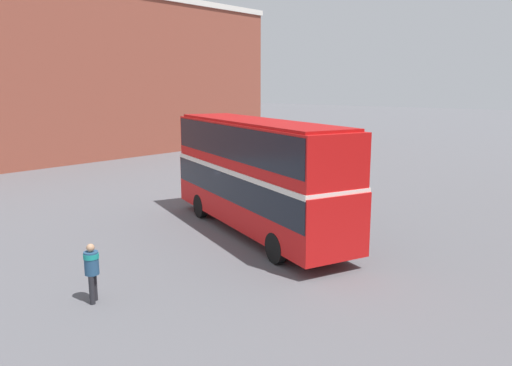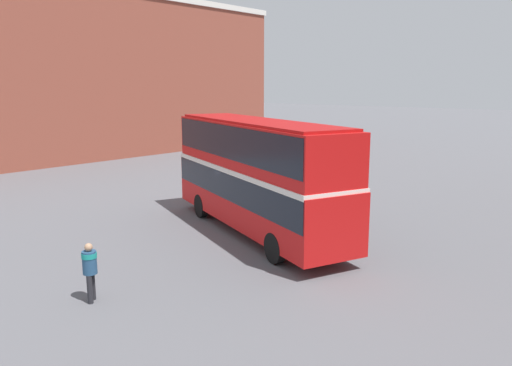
{
  "view_description": "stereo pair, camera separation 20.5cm",
  "coord_description": "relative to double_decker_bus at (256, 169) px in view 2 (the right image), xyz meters",
  "views": [
    {
      "loc": [
        13.59,
        -15.39,
        6.0
      ],
      "look_at": [
        0.47,
        -0.32,
        2.09
      ],
      "focal_mm": 35.0,
      "sensor_mm": 36.0,
      "label": 1
    },
    {
      "loc": [
        13.74,
        -15.25,
        6.0
      ],
      "look_at": [
        0.47,
        -0.32,
        2.09
      ],
      "focal_mm": 35.0,
      "sensor_mm": 36.0,
      "label": 2
    }
  ],
  "objects": [
    {
      "name": "parked_car_kerb_far",
      "position": [
        -7.49,
        12.65,
        -1.92
      ],
      "size": [
        4.49,
        2.22,
        1.47
      ],
      "rotation": [
        0.0,
        0.0,
        0.09
      ],
      "color": "black",
      "rests_on": "ground_plane"
    },
    {
      "name": "double_decker_bus",
      "position": [
        0.0,
        0.0,
        0.0
      ],
      "size": [
        11.27,
        6.28,
        4.65
      ],
      "rotation": [
        0.0,
        0.0,
        -0.36
      ],
      "color": "red",
      "rests_on": "ground_plane"
    },
    {
      "name": "pedestrian_foreground",
      "position": [
        1.02,
        -8.14,
        -1.63
      ],
      "size": [
        0.6,
        0.6,
        1.72
      ],
      "rotation": [
        0.0,
        0.0,
        3.91
      ],
      "color": "#232328",
      "rests_on": "ground_plane"
    },
    {
      "name": "ground_plane",
      "position": [
        -0.47,
        0.32,
        -2.68
      ],
      "size": [
        240.0,
        240.0,
        0.0
      ],
      "primitive_type": "plane",
      "color": "#5B5B60"
    },
    {
      "name": "building_row_left",
      "position": [
        -27.83,
        7.13,
        4.18
      ],
      "size": [
        11.15,
        39.06,
        13.71
      ],
      "color": "brown",
      "rests_on": "ground_plane"
    }
  ]
}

